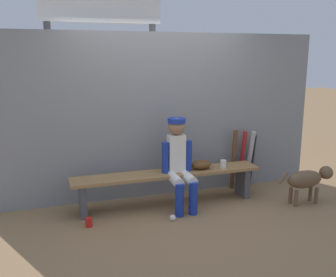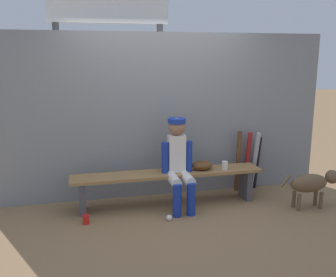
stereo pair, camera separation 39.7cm
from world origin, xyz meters
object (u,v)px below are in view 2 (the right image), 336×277
at_px(bat_aluminum_red, 247,161).
at_px(bat_wood_dark, 238,161).
at_px(cup_on_bench, 225,165).
at_px(cup_on_ground, 86,219).
at_px(bat_aluminum_black, 257,163).
at_px(baseball, 169,218).
at_px(baseball_glove, 202,165).
at_px(player_seated, 179,161).
at_px(dog, 313,183).
at_px(bat_aluminum_silver, 255,161).
at_px(scoreboard, 113,25).
at_px(dugout_bench, 168,179).

bearing_deg(bat_aluminum_red, bat_wood_dark, -166.88).
bearing_deg(cup_on_bench, cup_on_ground, -171.30).
xyz_separation_m(bat_aluminum_black, baseball, (-1.52, -0.79, -0.37)).
height_order(baseball_glove, cup_on_ground, baseball_glove).
relative_size(bat_aluminum_red, cup_on_bench, 7.97).
height_order(player_seated, cup_on_bench, player_seated).
bearing_deg(baseball, dog, -0.83).
bearing_deg(bat_aluminum_silver, scoreboard, 149.96).
height_order(cup_on_ground, cup_on_bench, cup_on_bench).
distance_m(bat_aluminum_black, dog, 0.91).
bearing_deg(cup_on_bench, player_seated, -175.06).
bearing_deg(bat_aluminum_red, scoreboard, 149.58).
xyz_separation_m(baseball, dog, (1.90, -0.03, 0.30)).
bearing_deg(bat_aluminum_black, baseball, -152.50).
xyz_separation_m(dugout_bench, dog, (1.80, -0.51, -0.02)).
xyz_separation_m(bat_wood_dark, bat_aluminum_black, (0.31, 0.02, -0.05)).
height_order(baseball_glove, bat_aluminum_red, bat_aluminum_red).
height_order(dugout_bench, baseball_glove, baseball_glove).
xyz_separation_m(bat_aluminum_silver, scoreboard, (-1.90, 1.10, 1.97)).
distance_m(bat_aluminum_silver, bat_aluminum_black, 0.07).
xyz_separation_m(bat_wood_dark, baseball, (-1.21, -0.77, -0.41)).
relative_size(bat_wood_dark, bat_aluminum_black, 1.12).
xyz_separation_m(bat_aluminum_silver, cup_on_ground, (-2.44, -0.62, -0.39)).
height_order(bat_aluminum_silver, dog, bat_aluminum_silver).
distance_m(baseball_glove, cup_on_ground, 1.65).
bearing_deg(cup_on_bench, bat_aluminum_silver, 29.49).
xyz_separation_m(baseball_glove, cup_on_ground, (-1.55, -0.34, -0.46)).
bearing_deg(cup_on_bench, dugout_bench, 175.91).
height_order(cup_on_ground, dog, dog).
height_order(dugout_bench, cup_on_bench, cup_on_bench).
relative_size(dugout_bench, player_seated, 2.15).
distance_m(cup_on_ground, cup_on_bench, 1.92).
height_order(dugout_bench, cup_on_ground, dugout_bench).
distance_m(bat_wood_dark, dog, 1.06).
bearing_deg(baseball, dugout_bench, 78.46).
relative_size(player_seated, cup_on_bench, 10.63).
bearing_deg(scoreboard, cup_on_bench, -47.91).
relative_size(baseball, cup_on_bench, 0.67).
distance_m(bat_aluminum_silver, cup_on_bench, 0.69).
xyz_separation_m(bat_aluminum_red, cup_on_ground, (-2.35, -0.66, -0.38)).
height_order(player_seated, bat_aluminum_red, player_seated).
relative_size(baseball_glove, cup_on_ground, 2.55).
xyz_separation_m(player_seated, baseball, (-0.21, -0.37, -0.60)).
xyz_separation_m(bat_wood_dark, scoreboard, (-1.64, 1.09, 1.96)).
bearing_deg(baseball, bat_aluminum_silver, 27.59).
bearing_deg(cup_on_bench, baseball, -153.77).
bearing_deg(bat_wood_dark, player_seated, -158.10).
bearing_deg(cup_on_bench, baseball_glove, 169.62).
bearing_deg(baseball, player_seated, 60.03).
distance_m(dugout_bench, dog, 1.87).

